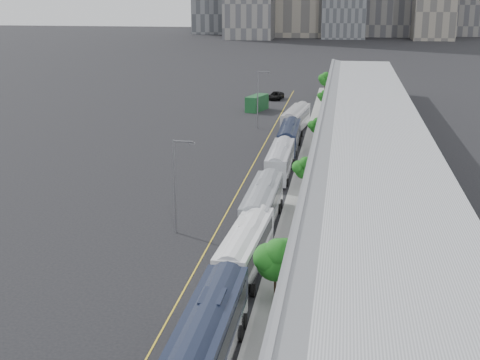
% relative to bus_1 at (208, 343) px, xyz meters
% --- Properties ---
extents(sidewalk, '(10.00, 170.00, 0.12)m').
position_rel_bus_1_xyz_m(sidewalk, '(6.57, 34.71, -1.63)').
color(sidewalk, gray).
rests_on(sidewalk, ground).
extents(lane_line, '(0.12, 160.00, 0.02)m').
position_rel_bus_1_xyz_m(lane_line, '(-3.93, 34.71, -1.68)').
color(lane_line, gold).
rests_on(lane_line, ground).
extents(depot, '(12.45, 160.40, 7.20)m').
position_rel_bus_1_xyz_m(depot, '(10.57, 34.71, 1.82)').
color(depot, gray).
rests_on(depot, ground).
extents(bus_1, '(3.04, 13.70, 4.00)m').
position_rel_bus_1_xyz_m(bus_1, '(0.00, 0.00, 0.00)').
color(bus_1, black).
rests_on(bus_1, ground).
extents(bus_2, '(3.16, 12.62, 3.66)m').
position_rel_bus_1_xyz_m(bus_2, '(0.07, 14.50, -0.15)').
color(bus_2, white).
rests_on(bus_2, ground).
extents(bus_3, '(2.90, 13.04, 3.81)m').
position_rel_bus_1_xyz_m(bus_3, '(0.02, 25.85, -0.08)').
color(bus_3, gray).
rests_on(bus_3, ground).
extents(bus_4, '(2.79, 12.48, 3.64)m').
position_rel_bus_1_xyz_m(bus_4, '(0.01, 43.23, -0.15)').
color(bus_4, '#BABBC5').
rests_on(bus_4, ground).
extents(bus_5, '(2.80, 12.56, 3.66)m').
position_rel_bus_1_xyz_m(bus_5, '(-0.07, 57.00, -0.15)').
color(bus_5, '#161E33').
rests_on(bus_5, ground).
extents(bus_6, '(3.86, 13.03, 3.75)m').
position_rel_bus_1_xyz_m(bus_6, '(-0.17, 70.55, -0.11)').
color(bus_6, '#B7B7B9').
rests_on(bus_6, ground).
extents(tree_1, '(2.86, 2.86, 4.80)m').
position_rel_bus_1_xyz_m(tree_1, '(2.94, 9.86, 1.67)').
color(tree_1, black).
rests_on(tree_1, ground).
extents(tree_2, '(1.85, 1.85, 4.84)m').
position_rel_bus_1_xyz_m(tree_2, '(3.45, 32.83, 2.19)').
color(tree_2, black).
rests_on(tree_2, ground).
extents(tree_3, '(1.59, 1.59, 4.52)m').
position_rel_bus_1_xyz_m(tree_3, '(3.58, 56.45, 1.98)').
color(tree_3, black).
rests_on(tree_3, ground).
extents(tree_4, '(1.57, 1.57, 4.23)m').
position_rel_bus_1_xyz_m(tree_4, '(3.59, 85.10, 1.70)').
color(tree_4, black).
rests_on(tree_4, ground).
extents(tree_5, '(2.42, 2.42, 5.17)m').
position_rel_bus_1_xyz_m(tree_5, '(3.16, 106.59, 2.25)').
color(tree_5, black).
rests_on(tree_5, ground).
extents(street_lamp_near, '(2.04, 0.22, 8.76)m').
position_rel_bus_1_xyz_m(street_lamp_near, '(-7.37, 22.19, 3.38)').
color(street_lamp_near, '#59595E').
rests_on(street_lamp_near, ground).
extents(street_lamp_far, '(2.04, 0.22, 9.28)m').
position_rel_bus_1_xyz_m(street_lamp_far, '(-6.25, 71.56, 3.65)').
color(street_lamp_far, '#59595E').
rests_on(street_lamp_far, ground).
extents(shipping_container, '(3.79, 6.56, 2.83)m').
position_rel_bus_1_xyz_m(shipping_container, '(-8.72, 88.13, -0.27)').
color(shipping_container, '#154521').
rests_on(shipping_container, ground).
extents(suv, '(3.15, 5.81, 1.54)m').
position_rel_bus_1_xyz_m(suv, '(-6.62, 102.04, -0.92)').
color(suv, black).
rests_on(suv, ground).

